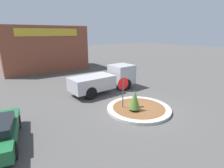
{
  "coord_description": "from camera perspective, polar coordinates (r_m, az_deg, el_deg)",
  "views": [
    {
      "loc": [
        -7.58,
        -8.0,
        5.04
      ],
      "look_at": [
        -0.41,
        2.63,
        1.25
      ],
      "focal_mm": 28.0,
      "sensor_mm": 36.0,
      "label": 1
    }
  ],
  "objects": [
    {
      "name": "stop_sign",
      "position": [
        11.46,
        3.61,
        -1.05
      ],
      "size": [
        0.83,
        0.07,
        2.28
      ],
      "color": "#4C4C51",
      "rests_on": "ground_plane"
    },
    {
      "name": "traffic_island",
      "position": [
        12.08,
        8.7,
        -7.94
      ],
      "size": [
        4.28,
        4.28,
        0.18
      ],
      "color": "#BCB7AD",
      "rests_on": "ground_plane"
    },
    {
      "name": "ground_plane",
      "position": [
        12.11,
        8.68,
        -8.32
      ],
      "size": [
        120.0,
        120.0,
        0.0
      ],
      "primitive_type": "plane",
      "color": "#514F4C"
    },
    {
      "name": "island_shrub",
      "position": [
        11.28,
        7.38,
        -4.98
      ],
      "size": [
        0.75,
        0.75,
        1.38
      ],
      "color": "brown",
      "rests_on": "traffic_island"
    },
    {
      "name": "storefront_building",
      "position": [
        26.23,
        -21.4,
        10.77
      ],
      "size": [
        10.47,
        6.07,
        5.88
      ],
      "color": "brown",
      "rests_on": "ground_plane"
    },
    {
      "name": "utility_truck",
      "position": [
        15.37,
        -2.06,
        1.6
      ],
      "size": [
        6.16,
        2.39,
        2.16
      ],
      "rotation": [
        0.0,
        0.0,
        0.07
      ],
      "color": "#B2B2B7",
      "rests_on": "ground_plane"
    }
  ]
}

